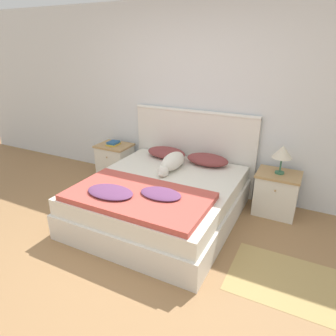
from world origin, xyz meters
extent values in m
plane|color=#997047|center=(0.00, 0.00, 0.00)|extent=(16.00, 16.00, 0.00)
cube|color=silver|center=(0.00, 2.13, 1.27)|extent=(9.00, 0.06, 2.55)
cube|color=silver|center=(-0.03, 1.07, 0.15)|extent=(1.74, 1.92, 0.30)
cube|color=silver|center=(-0.03, 1.07, 0.40)|extent=(1.68, 1.86, 0.19)
cube|color=silver|center=(-0.03, 2.06, 0.57)|extent=(1.82, 0.04, 1.14)
cylinder|color=silver|center=(-0.03, 2.06, 1.14)|extent=(1.82, 0.06, 0.06)
cube|color=silver|center=(-1.27, 1.83, 0.26)|extent=(0.49, 0.40, 0.52)
cube|color=tan|center=(-1.27, 1.83, 0.53)|extent=(0.52, 0.42, 0.03)
sphere|color=tan|center=(-1.27, 1.62, 0.40)|extent=(0.02, 0.02, 0.02)
cube|color=silver|center=(1.20, 1.83, 0.26)|extent=(0.49, 0.40, 0.52)
cube|color=tan|center=(1.20, 1.83, 0.53)|extent=(0.52, 0.42, 0.03)
sphere|color=tan|center=(1.20, 1.62, 0.40)|extent=(0.02, 0.02, 0.02)
ellipsoid|color=brown|center=(-0.34, 1.82, 0.56)|extent=(0.57, 0.33, 0.15)
ellipsoid|color=brown|center=(0.28, 1.82, 0.56)|extent=(0.57, 0.33, 0.15)
cube|color=#BC4C42|center=(-0.03, 0.58, 0.52)|extent=(1.50, 0.83, 0.06)
ellipsoid|color=#663860|center=(-0.30, 0.45, 0.57)|extent=(0.52, 0.33, 0.05)
ellipsoid|color=#663860|center=(0.19, 0.66, 0.57)|extent=(0.45, 0.29, 0.05)
ellipsoid|color=silver|center=(-0.07, 1.48, 0.60)|extent=(0.22, 0.49, 0.21)
sphere|color=silver|center=(-0.07, 1.21, 0.56)|extent=(0.14, 0.14, 0.14)
ellipsoid|color=silver|center=(-0.07, 1.15, 0.55)|extent=(0.06, 0.08, 0.06)
cone|color=silver|center=(-0.11, 1.22, 0.61)|extent=(0.05, 0.05, 0.05)
cone|color=silver|center=(-0.03, 1.22, 0.61)|extent=(0.05, 0.05, 0.05)
ellipsoid|color=silver|center=(-0.04, 1.69, 0.54)|extent=(0.14, 0.22, 0.08)
cube|color=gold|center=(-1.28, 1.82, 0.55)|extent=(0.17, 0.21, 0.02)
cube|color=#285689|center=(-1.28, 1.83, 0.58)|extent=(0.16, 0.19, 0.03)
cylinder|color=#336B4C|center=(1.20, 1.83, 0.55)|extent=(0.11, 0.11, 0.02)
cylinder|color=#336B4C|center=(1.20, 1.83, 0.66)|extent=(0.02, 0.02, 0.18)
cone|color=beige|center=(1.20, 1.83, 0.82)|extent=(0.24, 0.24, 0.15)
cube|color=tan|center=(1.53, 0.63, 0.00)|extent=(1.06, 0.75, 0.00)
camera|label=1|loc=(1.51, -1.76, 2.00)|focal=32.00mm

